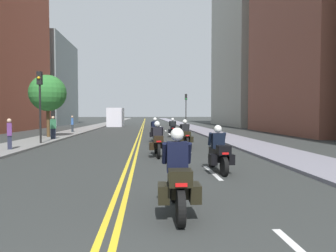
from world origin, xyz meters
TOP-DOWN VIEW (x-y plane):
  - ground_plane at (0.00, 48.00)m, footprint 264.00×264.00m
  - sidewalk_left at (-6.89, 48.00)m, footprint 2.75×144.00m
  - sidewalk_right at (6.89, 48.00)m, footprint 2.75×144.00m
  - centreline_yellow_inner at (-0.12, 48.00)m, footprint 0.12×132.00m
  - centreline_yellow_outer at (0.12, 48.00)m, footprint 0.12×132.00m
  - lane_dashes_white at (2.76, 29.00)m, footprint 0.14×56.40m
  - building_left_2 at (-16.92, 51.95)m, footprint 7.64×14.53m
  - building_right_2 at (17.30, 46.14)m, footprint 8.41×18.16m
  - motorcycle_0 at (1.20, 4.05)m, footprint 0.77×2.12m
  - motorcycle_1 at (2.98, 8.05)m, footprint 0.77×2.18m
  - motorcycle_2 at (1.09, 11.74)m, footprint 0.78×2.29m
  - motorcycle_3 at (2.82, 15.32)m, footprint 0.78×2.18m
  - motorcycle_4 at (1.19, 19.12)m, footprint 0.77×2.32m
  - motorcycle_5 at (2.77, 22.96)m, footprint 0.78×2.22m
  - traffic_cone_0 at (4.49, 13.98)m, footprint 0.33×0.33m
  - traffic_light_near at (-5.92, 17.18)m, footprint 0.28×0.38m
  - traffic_light_far at (5.92, 38.16)m, footprint 0.28×0.38m
  - pedestrian_0 at (-6.36, 14.04)m, footprint 0.35×0.42m
  - pedestrian_1 at (-6.81, 28.64)m, footprint 0.28×0.39m
  - pedestrian_2 at (-6.11, 20.28)m, footprint 0.40×0.42m
  - street_tree_0 at (-7.07, 22.19)m, footprint 2.82×2.82m
  - parked_truck at (-4.12, 44.98)m, footprint 2.20×6.50m

SIDE VIEW (x-z plane):
  - ground_plane at x=0.00m, z-range 0.00..0.00m
  - centreline_yellow_inner at x=-0.12m, z-range 0.00..0.01m
  - centreline_yellow_outer at x=0.12m, z-range 0.00..0.01m
  - lane_dashes_white at x=2.76m, z-range 0.00..0.01m
  - sidewalk_left at x=-6.89m, z-range 0.00..0.12m
  - sidewalk_right at x=6.89m, z-range 0.00..0.12m
  - traffic_cone_0 at x=4.49m, z-range 0.00..0.82m
  - motorcycle_1 at x=2.98m, z-range -0.15..1.41m
  - motorcycle_5 at x=2.77m, z-range -0.15..1.43m
  - motorcycle_3 at x=2.82m, z-range -0.15..1.45m
  - motorcycle_0 at x=1.20m, z-range -0.17..1.49m
  - motorcycle_2 at x=1.09m, z-range -0.13..1.46m
  - motorcycle_4 at x=1.19m, z-range -0.16..1.51m
  - pedestrian_0 at x=-6.36m, z-range 0.03..1.71m
  - pedestrian_1 at x=-6.81m, z-range 0.03..1.76m
  - pedestrian_2 at x=-6.11m, z-range 0.03..1.79m
  - parked_truck at x=-4.12m, z-range -0.13..2.67m
  - traffic_light_near at x=-5.92m, z-range 0.87..5.38m
  - traffic_light_far at x=5.92m, z-range 0.87..5.47m
  - street_tree_0 at x=-7.07m, z-range 1.05..6.00m
  - building_left_2 at x=-16.92m, z-range 0.00..14.83m
  - building_right_2 at x=17.30m, z-range 0.00..27.87m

